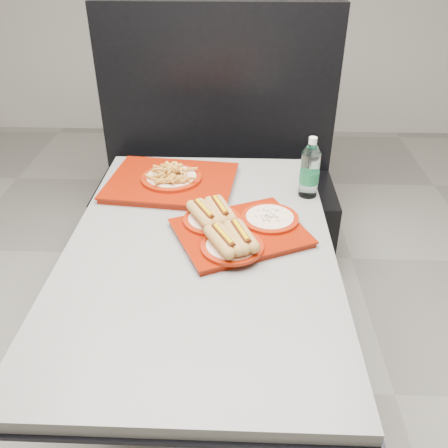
{
  "coord_description": "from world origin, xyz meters",
  "views": [
    {
      "loc": [
        0.13,
        -1.32,
        1.67
      ],
      "look_at": [
        0.08,
        0.0,
        0.83
      ],
      "focal_mm": 38.0,
      "sensor_mm": 36.0,
      "label": 1
    }
  ],
  "objects_px": {
    "diner_table": "(201,281)",
    "booth_bench": "(217,185)",
    "tray_far": "(172,179)",
    "water_bottle": "(310,171)",
    "tray_near": "(235,228)"
  },
  "relations": [
    {
      "from": "diner_table",
      "to": "water_bottle",
      "type": "bearing_deg",
      "value": 41.74
    },
    {
      "from": "tray_far",
      "to": "water_bottle",
      "type": "height_order",
      "value": "water_bottle"
    },
    {
      "from": "tray_near",
      "to": "water_bottle",
      "type": "xyz_separation_m",
      "value": [
        0.28,
        0.31,
        0.07
      ]
    },
    {
      "from": "booth_bench",
      "to": "tray_near",
      "type": "bearing_deg",
      "value": -83.46
    },
    {
      "from": "tray_near",
      "to": "water_bottle",
      "type": "relative_size",
      "value": 2.14
    },
    {
      "from": "diner_table",
      "to": "booth_bench",
      "type": "height_order",
      "value": "booth_bench"
    },
    {
      "from": "booth_bench",
      "to": "tray_far",
      "type": "relative_size",
      "value": 2.45
    },
    {
      "from": "tray_near",
      "to": "water_bottle",
      "type": "height_order",
      "value": "water_bottle"
    },
    {
      "from": "tray_near",
      "to": "tray_far",
      "type": "bearing_deg",
      "value": 126.14
    },
    {
      "from": "tray_far",
      "to": "water_bottle",
      "type": "relative_size",
      "value": 2.25
    },
    {
      "from": "booth_bench",
      "to": "water_bottle",
      "type": "xyz_separation_m",
      "value": [
        0.4,
        -0.73,
        0.45
      ]
    },
    {
      "from": "tray_near",
      "to": "tray_far",
      "type": "height_order",
      "value": "tray_far"
    },
    {
      "from": "diner_table",
      "to": "tray_near",
      "type": "relative_size",
      "value": 2.71
    },
    {
      "from": "tray_near",
      "to": "tray_far",
      "type": "relative_size",
      "value": 0.95
    },
    {
      "from": "tray_far",
      "to": "water_bottle",
      "type": "xyz_separation_m",
      "value": [
        0.55,
        -0.06,
        0.08
      ]
    }
  ]
}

